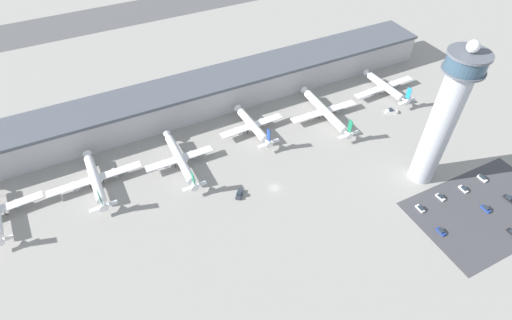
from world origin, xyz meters
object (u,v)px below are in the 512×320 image
airplane_gate_echo (325,111)px  car_blue_compact (420,208)px  car_yellow_taxi (441,231)px  control_tower (444,116)px  car_white_wagon (509,198)px  service_truck_fuel (239,194)px  service_truck_baggage (391,111)px  airplane_gate_delta (253,125)px  airplane_gate_foxtrot (385,87)px  airplane_gate_charlie (180,159)px  car_navy_sedan (464,189)px  car_red_hatchback (486,209)px  car_grey_coupe (440,197)px  car_maroon_suv (482,178)px  airplane_gate_bravo (95,179)px

airplane_gate_echo → car_blue_compact: bearing=-88.6°
car_yellow_taxi → control_tower: bearing=62.4°
car_blue_compact → car_white_wagon: bearing=-18.4°
service_truck_fuel → service_truck_baggage: (99.32, 17.30, 0.07)m
airplane_gate_delta → airplane_gate_foxtrot: airplane_gate_delta is taller
control_tower → airplane_gate_charlie: control_tower is taller
airplane_gate_charlie → car_yellow_taxi: (82.04, -83.15, -4.01)m
airplane_gate_delta → car_navy_sedan: size_ratio=7.83×
airplane_gate_foxtrot → car_navy_sedan: size_ratio=9.20×
control_tower → service_truck_fuel: control_tower is taller
airplane_gate_echo → car_white_wagon: (40.29, -84.06, -3.62)m
airplane_gate_echo → car_red_hatchback: 87.91m
service_truck_fuel → car_grey_coupe: 88.09m
control_tower → car_maroon_suv: size_ratio=14.19×
service_truck_baggage → airplane_gate_delta: bearing=165.9°
control_tower → car_blue_compact: bearing=-132.3°
car_red_hatchback → airplane_gate_echo: bearing=107.7°
airplane_gate_charlie → service_truck_fuel: (17.03, -29.09, -3.71)m
control_tower → car_navy_sedan: (11.38, -15.22, -34.17)m
airplane_gate_foxtrot → car_red_hatchback: (-17.23, -87.75, -3.67)m
car_grey_coupe → car_red_hatchback: 18.34m
service_truck_fuel → airplane_gate_echo: bearing=25.0°
car_grey_coupe → airplane_gate_foxtrot: bearing=68.2°
airplane_gate_bravo → service_truck_baggage: 155.19m
airplane_gate_delta → car_maroon_suv: bearing=-43.8°
airplane_gate_bravo → car_blue_compact: (120.78, -75.28, -3.53)m
airplane_gate_charlie → control_tower: bearing=-29.8°
airplane_gate_bravo → car_grey_coupe: airplane_gate_bravo is taller
airplane_gate_echo → car_blue_compact: airplane_gate_echo is taller
airplane_gate_charlie → service_truck_baggage: (116.35, -11.79, -3.64)m
airplane_gate_delta → airplane_gate_echo: airplane_gate_echo is taller
control_tower → car_maroon_suv: control_tower is taller
service_truck_fuel → airplane_gate_foxtrot: bearing=17.4°
car_white_wagon → airplane_gate_delta: bearing=131.6°
airplane_gate_echo → airplane_gate_delta: bearing=171.0°
car_white_wagon → car_maroon_suv: bearing=92.2°
car_grey_coupe → car_yellow_taxi: size_ratio=1.05×
service_truck_fuel → car_yellow_taxi: (65.02, -54.06, -0.30)m
car_yellow_taxi → car_red_hatchback: bearing=0.6°
service_truck_fuel → car_grey_coupe: size_ratio=1.35×
airplane_gate_bravo → control_tower: bearing=-24.1°
car_navy_sedan → airplane_gate_delta: bearing=130.8°
airplane_gate_echo → car_blue_compact: 71.32m
airplane_gate_echo → service_truck_fuel: size_ratio=7.69×
airplane_gate_bravo → airplane_gate_foxtrot: bearing=-0.0°
car_maroon_suv → service_truck_baggage: bearing=94.5°
car_grey_coupe → service_truck_baggage: bearing=70.0°
service_truck_baggage → airplane_gate_bravo: bearing=173.8°
car_blue_compact → car_yellow_taxi: car_blue_compact is taller
car_maroon_suv → car_grey_coupe: 25.52m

